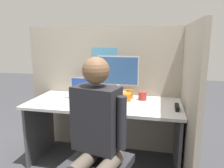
% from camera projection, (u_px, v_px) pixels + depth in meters
% --- Properties ---
extents(cubicle_panel_back, '(2.19, 0.05, 1.58)m').
position_uv_depth(cubicle_panel_back, '(112.00, 90.00, 2.80)').
color(cubicle_panel_back, gray).
rests_on(cubicle_panel_back, ground).
extents(cubicle_panel_right, '(0.04, 1.39, 1.58)m').
position_uv_depth(cubicle_panel_right, '(187.00, 105.00, 2.17)').
color(cubicle_panel_right, gray).
rests_on(cubicle_panel_right, ground).
extents(desk, '(1.69, 0.74, 0.74)m').
position_uv_depth(desk, '(104.00, 116.00, 2.47)').
color(desk, '#B7B7B2').
rests_on(desk, ground).
extents(paper_box, '(0.32, 0.25, 0.08)m').
position_uv_depth(paper_box, '(118.00, 95.00, 2.58)').
color(paper_box, orange).
rests_on(paper_box, desk).
extents(monitor, '(0.48, 0.20, 0.41)m').
position_uv_depth(monitor, '(118.00, 73.00, 2.53)').
color(monitor, '#B2B2B7').
rests_on(monitor, paper_box).
extents(laptop, '(0.33, 0.21, 0.22)m').
position_uv_depth(laptop, '(81.00, 93.00, 2.66)').
color(laptop, '#99999E').
rests_on(laptop, desk).
extents(mouse, '(0.07, 0.05, 0.03)m').
position_uv_depth(mouse, '(96.00, 103.00, 2.35)').
color(mouse, gray).
rests_on(mouse, desk).
extents(stapler, '(0.04, 0.16, 0.05)m').
position_uv_depth(stapler, '(177.00, 107.00, 2.17)').
color(stapler, black).
rests_on(stapler, desk).
extents(carrot_toy, '(0.04, 0.14, 0.04)m').
position_uv_depth(carrot_toy, '(120.00, 106.00, 2.21)').
color(carrot_toy, orange).
rests_on(carrot_toy, desk).
extents(office_chair, '(0.56, 0.61, 1.03)m').
position_uv_depth(office_chair, '(98.00, 149.00, 1.80)').
color(office_chair, '#2D2D33').
rests_on(office_chair, ground).
extents(person, '(0.47, 0.50, 1.31)m').
position_uv_depth(person, '(96.00, 132.00, 1.59)').
color(person, brown).
rests_on(person, ground).
extents(coffee_mug, '(0.09, 0.09, 0.10)m').
position_uv_depth(coffee_mug, '(142.00, 96.00, 2.50)').
color(coffee_mug, '#A3332D').
rests_on(coffee_mug, desk).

